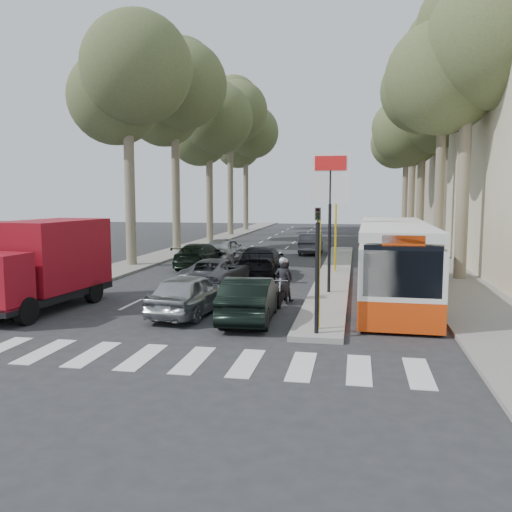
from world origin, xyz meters
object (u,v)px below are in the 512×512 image
Objects in this scene: red_truck at (43,263)px; city_bus at (394,259)px; dark_hatchback at (250,299)px; silver_hatchback at (189,294)px; motorcycle at (283,282)px.

city_bus is at bearing 24.02° from red_truck.
silver_hatchback is at bearing -15.18° from dark_hatchback.
silver_hatchback is 0.37× the size of city_bus.
red_truck is at bearing -5.81° from dark_hatchback.
city_bus is (6.77, 3.88, 0.84)m from silver_hatchback.
city_bus is at bearing -143.87° from silver_hatchback.
red_truck is 12.60m from city_bus.
city_bus is at bearing -140.25° from dark_hatchback.
silver_hatchback is 2.03× the size of motorcycle.
dark_hatchback is (2.12, -0.45, -0.00)m from silver_hatchback.
city_bus is 5.53× the size of motorcycle.
city_bus reaches higher than silver_hatchback.
dark_hatchback is at bearing -135.81° from city_bus.
red_truck reaches higher than silver_hatchback.
motorcycle is at bearing 23.34° from red_truck.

